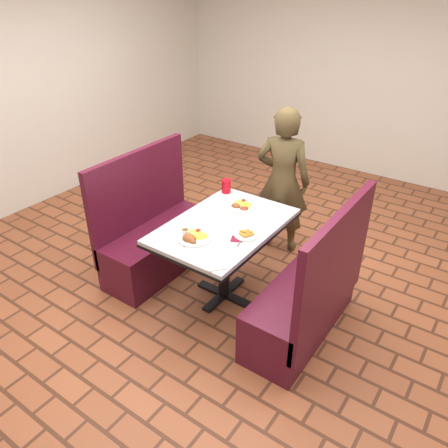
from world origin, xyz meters
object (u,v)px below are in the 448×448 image
at_px(diner_person, 283,181).
at_px(plantain_plate, 246,234).
at_px(dining_table, 224,234).
at_px(near_dinner_plate, 194,235).
at_px(booth_bench_left, 156,238).
at_px(far_dinner_plate, 242,204).
at_px(red_tumbler, 226,186).
at_px(booth_bench_right, 307,300).

bearing_deg(diner_person, plantain_plate, 90.20).
xyz_separation_m(dining_table, diner_person, (-0.01, 1.03, 0.10)).
relative_size(dining_table, near_dinner_plate, 4.47).
relative_size(booth_bench_left, diner_person, 0.80).
relative_size(far_dinner_plate, red_tumbler, 2.04).
relative_size(diner_person, red_tumbler, 11.71).
distance_m(booth_bench_right, near_dinner_plate, 1.02).
relative_size(near_dinner_plate, far_dinner_plate, 1.04).
height_order(booth_bench_left, red_tumbler, booth_bench_left).
xyz_separation_m(booth_bench_right, red_tumbler, (-1.13, 0.50, 0.48)).
relative_size(booth_bench_right, diner_person, 0.80).
bearing_deg(near_dinner_plate, plantain_plate, 41.61).
distance_m(booth_bench_left, red_tumbler, 0.84).
xyz_separation_m(booth_bench_left, far_dinner_plate, (0.75, 0.34, 0.44)).
bearing_deg(red_tumbler, dining_table, -56.85).
xyz_separation_m(booth_bench_right, plantain_plate, (-0.55, -0.05, 0.43)).
distance_m(booth_bench_right, far_dinner_plate, 1.01).
height_order(booth_bench_left, diner_person, diner_person).
relative_size(dining_table, red_tumbler, 9.46).
bearing_deg(near_dinner_plate, far_dinner_plate, 88.80).
height_order(near_dinner_plate, red_tumbler, red_tumbler).
bearing_deg(dining_table, red_tumbler, 123.15).
bearing_deg(diner_person, dining_table, 77.34).
bearing_deg(dining_table, booth_bench_left, 180.00).
bearing_deg(booth_bench_left, plantain_plate, -2.63).
bearing_deg(plantain_plate, near_dinner_plate, -138.39).
bearing_deg(booth_bench_left, diner_person, 52.66).
xyz_separation_m(diner_person, near_dinner_plate, (-0.05, -1.35, 0.03)).
bearing_deg(booth_bench_left, far_dinner_plate, 24.25).
distance_m(booth_bench_left, diner_person, 1.36).
height_order(diner_person, red_tumbler, diner_person).
height_order(dining_table, booth_bench_left, booth_bench_left).
relative_size(booth_bench_left, near_dinner_plate, 4.42).
relative_size(dining_table, diner_person, 0.81).
xyz_separation_m(booth_bench_right, far_dinner_plate, (-0.85, 0.34, 0.44)).
xyz_separation_m(far_dinner_plate, red_tumbler, (-0.28, 0.17, 0.04)).
bearing_deg(booth_bench_right, far_dinner_plate, 158.16).
bearing_deg(dining_table, near_dinner_plate, -100.67).
xyz_separation_m(booth_bench_left, diner_person, (0.79, 1.03, 0.42)).
xyz_separation_m(booth_bench_right, near_dinner_plate, (-0.86, -0.32, 0.45)).
bearing_deg(diner_person, near_dinner_plate, 74.61).
bearing_deg(booth_bench_right, booth_bench_left, 180.00).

